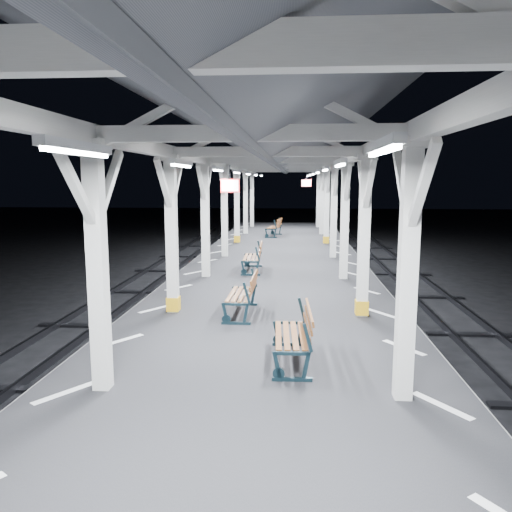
# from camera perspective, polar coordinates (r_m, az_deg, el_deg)

# --- Properties ---
(ground) EXTENTS (120.00, 120.00, 0.00)m
(ground) POSITION_cam_1_polar(r_m,az_deg,el_deg) (9.13, 0.41, -16.00)
(ground) COLOR black
(ground) RESTS_ON ground
(platform) EXTENTS (6.00, 50.00, 1.00)m
(platform) POSITION_cam_1_polar(r_m,az_deg,el_deg) (8.93, 0.41, -13.08)
(platform) COLOR black
(platform) RESTS_ON ground
(hazard_stripes_left) EXTENTS (1.00, 48.00, 0.01)m
(hazard_stripes_left) POSITION_cam_1_polar(r_m,az_deg,el_deg) (9.25, -15.12, -9.31)
(hazard_stripes_left) COLOR silver
(hazard_stripes_left) RESTS_ON platform
(hazard_stripes_right) EXTENTS (1.00, 48.00, 0.01)m
(hazard_stripes_right) POSITION_cam_1_polar(r_m,az_deg,el_deg) (8.94, 16.54, -10.00)
(hazard_stripes_right) COLOR silver
(hazard_stripes_right) RESTS_ON platform
(canopy) EXTENTS (5.40, 49.00, 4.65)m
(canopy) POSITION_cam_1_polar(r_m,az_deg,el_deg) (8.31, 0.44, 13.89)
(canopy) COLOR silver
(canopy) RESTS_ON platform
(bench_near) EXTENTS (0.66, 1.61, 0.86)m
(bench_near) POSITION_cam_1_polar(r_m,az_deg,el_deg) (7.83, 4.67, -8.83)
(bench_near) COLOR black
(bench_near) RESTS_ON platform
(bench_mid) EXTENTS (0.62, 1.60, 0.86)m
(bench_mid) POSITION_cam_1_polar(r_m,az_deg,el_deg) (10.50, -1.26, -4.27)
(bench_mid) COLOR black
(bench_mid) RESTS_ON platform
(bench_far) EXTENTS (0.66, 1.63, 0.87)m
(bench_far) POSITION_cam_1_polar(r_m,az_deg,el_deg) (15.50, -0.14, -0.04)
(bench_far) COLOR black
(bench_far) RESTS_ON platform
(bench_extra) EXTENTS (0.82, 1.72, 0.90)m
(bench_extra) POSITION_cam_1_polar(r_m,az_deg,el_deg) (25.18, 2.25, 3.35)
(bench_extra) COLOR black
(bench_extra) RESTS_ON platform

